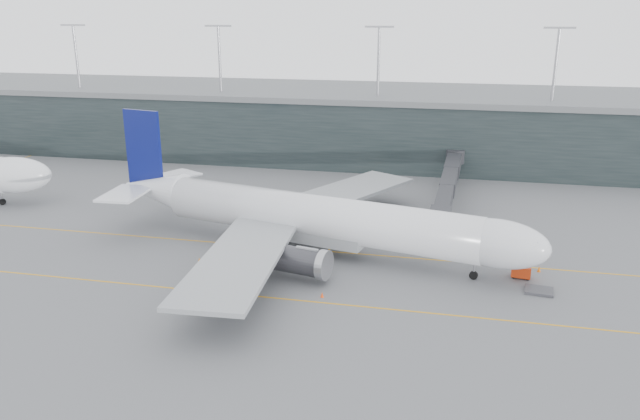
# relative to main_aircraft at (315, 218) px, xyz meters

# --- Properties ---
(ground) EXTENTS (320.00, 320.00, 0.00)m
(ground) POSITION_rel_main_aircraft_xyz_m (-3.21, 4.55, -5.08)
(ground) COLOR #525257
(ground) RESTS_ON ground
(taxiline_a) EXTENTS (160.00, 0.25, 0.02)m
(taxiline_a) POSITION_rel_main_aircraft_xyz_m (-3.21, 0.55, -5.07)
(taxiline_a) COLOR orange
(taxiline_a) RESTS_ON ground
(taxiline_b) EXTENTS (160.00, 0.25, 0.02)m
(taxiline_b) POSITION_rel_main_aircraft_xyz_m (-3.21, -15.45, -5.07)
(taxiline_b) COLOR orange
(taxiline_b) RESTS_ON ground
(taxiline_lead_main) EXTENTS (0.25, 60.00, 0.02)m
(taxiline_lead_main) POSITION_rel_main_aircraft_xyz_m (1.79, 24.55, -5.07)
(taxiline_lead_main) COLOR orange
(taxiline_lead_main) RESTS_ON ground
(terminal) EXTENTS (240.00, 36.00, 29.00)m
(terminal) POSITION_rel_main_aircraft_xyz_m (-3.21, 62.55, 2.54)
(terminal) COLOR black
(terminal) RESTS_ON ground
(main_aircraft) EXTENTS (64.02, 59.17, 18.10)m
(main_aircraft) POSITION_rel_main_aircraft_xyz_m (0.00, 0.00, 0.00)
(main_aircraft) COLOR silver
(main_aircraft) RESTS_ON ground
(jet_bridge) EXTENTS (4.82, 43.03, 5.93)m
(jet_bridge) POSITION_rel_main_aircraft_xyz_m (17.61, 27.17, -0.64)
(jet_bridge) COLOR #26272A
(jet_bridge) RESTS_ON ground
(gse_cart) EXTENTS (2.57, 1.83, 1.62)m
(gse_cart) POSITION_rel_main_aircraft_xyz_m (27.57, -3.18, -4.18)
(gse_cart) COLOR #B32D0C
(gse_cart) RESTS_ON ground
(baggage_dolly) EXTENTS (3.60, 3.02, 0.33)m
(baggage_dolly) POSITION_rel_main_aircraft_xyz_m (29.35, -7.10, -4.88)
(baggage_dolly) COLOR #39393E
(baggage_dolly) RESTS_ON ground
(uld_a) EXTENTS (2.39, 2.05, 1.93)m
(uld_a) POSITION_rel_main_aircraft_xyz_m (-7.21, 13.98, -4.06)
(uld_a) COLOR #323237
(uld_a) RESTS_ON ground
(uld_b) EXTENTS (2.15, 1.95, 1.59)m
(uld_b) POSITION_rel_main_aircraft_xyz_m (-4.32, 15.62, -4.24)
(uld_b) COLOR #323237
(uld_b) RESTS_ON ground
(uld_c) EXTENTS (2.16, 1.89, 1.69)m
(uld_c) POSITION_rel_main_aircraft_xyz_m (-2.58, 14.75, -4.19)
(uld_c) COLOR #323237
(uld_c) RESTS_ON ground
(cone_nose) EXTENTS (0.47, 0.47, 0.74)m
(cone_nose) POSITION_rel_main_aircraft_xyz_m (30.06, -0.67, -4.71)
(cone_nose) COLOR orange
(cone_nose) RESTS_ON ground
(cone_wing_stbd) EXTENTS (0.41, 0.41, 0.65)m
(cone_wing_stbd) POSITION_rel_main_aircraft_xyz_m (4.03, -14.04, -4.75)
(cone_wing_stbd) COLOR #F4440D
(cone_wing_stbd) RESTS_ON ground
(cone_wing_port) EXTENTS (0.48, 0.48, 0.76)m
(cone_wing_port) POSITION_rel_main_aircraft_xyz_m (4.72, 13.97, -4.70)
(cone_wing_port) COLOR orange
(cone_wing_port) RESTS_ON ground
(cone_tail) EXTENTS (0.43, 0.43, 0.68)m
(cone_tail) POSITION_rel_main_aircraft_xyz_m (-14.41, -7.09, -4.74)
(cone_tail) COLOR orange
(cone_tail) RESTS_ON ground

